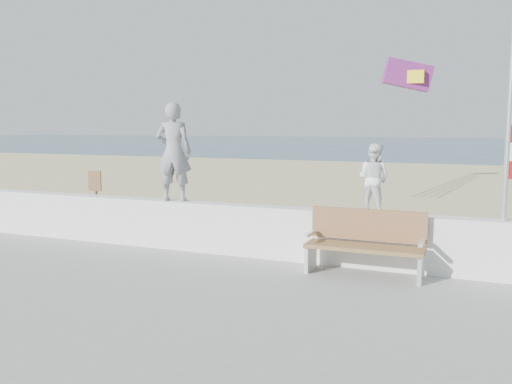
% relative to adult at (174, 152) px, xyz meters
% --- Properties ---
extents(ground, '(220.00, 220.00, 0.00)m').
position_rel_adult_xyz_m(ground, '(1.54, -2.00, -1.99)').
color(ground, '#324F65').
rests_on(ground, ground).
extents(sand, '(90.00, 40.00, 0.08)m').
position_rel_adult_xyz_m(sand, '(1.54, 7.00, -1.95)').
color(sand, '#CDC089').
rests_on(sand, ground).
extents(seawall, '(30.00, 0.35, 0.90)m').
position_rel_adult_xyz_m(seawall, '(1.54, 0.00, -1.36)').
color(seawall, white).
rests_on(seawall, boardwalk).
extents(adult, '(0.76, 0.60, 1.83)m').
position_rel_adult_xyz_m(adult, '(0.00, 0.00, 0.00)').
color(adult, gray).
rests_on(adult, seawall).
extents(child, '(0.66, 0.58, 1.12)m').
position_rel_adult_xyz_m(child, '(3.70, 0.00, -0.35)').
color(child, white).
rests_on(child, seawall).
extents(bench, '(1.80, 0.57, 1.00)m').
position_rel_adult_xyz_m(bench, '(3.68, -0.45, -1.30)').
color(bench, olive).
rests_on(bench, boardwalk).
extents(parafoil_kite, '(1.03, 0.58, 0.69)m').
position_rel_adult_xyz_m(parafoil_kite, '(3.86, 2.72, 1.49)').
color(parafoil_kite, red).
rests_on(parafoil_kite, ground).
extents(sign, '(0.32, 0.07, 1.46)m').
position_rel_adult_xyz_m(sign, '(-2.18, 0.43, -1.05)').
color(sign, olive).
rests_on(sign, sand).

